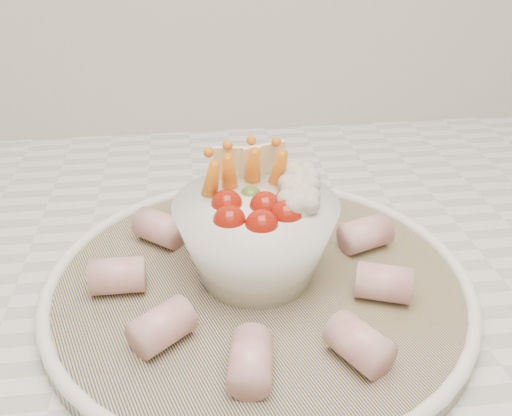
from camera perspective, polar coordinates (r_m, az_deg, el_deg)
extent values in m
cube|color=silver|center=(0.61, -0.47, -4.52)|extent=(2.04, 0.62, 0.04)
cylinder|color=navy|center=(0.52, 0.26, -7.87)|extent=(0.48, 0.48, 0.01)
torus|color=white|center=(0.51, 0.26, -7.21)|extent=(0.38, 0.38, 0.01)
sphere|color=#961609|center=(0.46, -2.67, -1.33)|extent=(0.03, 0.03, 0.03)
sphere|color=#961609|center=(0.45, 0.57, -1.81)|extent=(0.03, 0.03, 0.03)
sphere|color=#961609|center=(0.47, 3.07, -0.79)|extent=(0.03, 0.03, 0.03)
sphere|color=#961609|center=(0.48, -2.93, 0.29)|extent=(0.03, 0.03, 0.03)
sphere|color=#961609|center=(0.48, 0.92, 0.09)|extent=(0.03, 0.03, 0.03)
sphere|color=#961609|center=(0.49, 3.38, 0.54)|extent=(0.03, 0.03, 0.03)
sphere|color=#527226|center=(0.50, -0.52, 1.11)|extent=(0.02, 0.02, 0.02)
cone|color=orange|center=(0.50, -2.67, 2.82)|extent=(0.02, 0.04, 0.06)
cone|color=orange|center=(0.51, -0.30, 3.40)|extent=(0.02, 0.04, 0.06)
cone|color=orange|center=(0.51, 2.19, 3.22)|extent=(0.03, 0.04, 0.06)
cone|color=orange|center=(0.49, -4.56, 2.04)|extent=(0.03, 0.04, 0.06)
sphere|color=beige|center=(0.50, 4.25, 1.38)|extent=(0.03, 0.03, 0.03)
sphere|color=beige|center=(0.47, 4.36, -0.06)|extent=(0.03, 0.03, 0.03)
sphere|color=beige|center=(0.51, 4.37, 2.50)|extent=(0.03, 0.03, 0.03)
cube|color=#F9F5C2|center=(0.52, -1.88, 3.98)|extent=(0.04, 0.02, 0.05)
cube|color=#F9F5C2|center=(0.52, 0.64, 4.24)|extent=(0.04, 0.02, 0.05)
cylinder|color=#BD565E|center=(0.50, 12.66, -7.30)|extent=(0.05, 0.05, 0.03)
cylinder|color=#BD565E|center=(0.56, 10.88, -2.56)|extent=(0.05, 0.05, 0.03)
cylinder|color=#BD565E|center=(0.60, 4.79, 0.49)|extent=(0.05, 0.06, 0.03)
cylinder|color=#BD565E|center=(0.59, -2.83, 0.07)|extent=(0.04, 0.05, 0.03)
cylinder|color=#BD565E|center=(0.57, -9.62, -1.98)|extent=(0.06, 0.05, 0.03)
cylinder|color=#BD565E|center=(0.51, -13.68, -6.60)|extent=(0.05, 0.03, 0.03)
cylinder|color=#BD565E|center=(0.45, -9.40, -11.62)|extent=(0.06, 0.05, 0.03)
cylinder|color=#BD565E|center=(0.42, -0.55, -15.06)|extent=(0.04, 0.05, 0.03)
cylinder|color=#BD565E|center=(0.44, 10.29, -13.21)|extent=(0.05, 0.06, 0.03)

